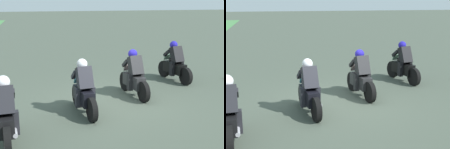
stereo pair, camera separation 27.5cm
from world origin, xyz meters
The scene contains 5 objects.
ground_plane centered at (0.00, 0.00, 0.00)m, with size 120.00×120.00×0.00m, color #414B3F.
rider_lane_a centered at (2.06, -2.96, 0.62)m, with size 2.02×0.65×1.51m.
rider_lane_b centered at (0.52, -0.89, 0.62)m, with size 2.04×0.60×1.51m.
rider_lane_c centered at (-0.72, 0.91, 0.62)m, with size 2.04×0.60×1.51m.
rider_lane_d centered at (-2.25, 2.84, 0.62)m, with size 2.04×0.57×1.51m.
Camera 2 is at (-9.41, 1.82, 3.18)m, focal length 52.99 mm.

